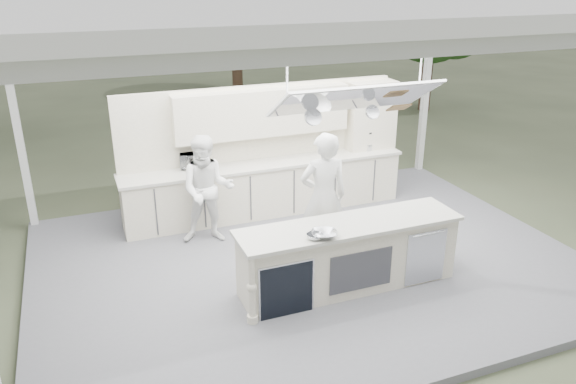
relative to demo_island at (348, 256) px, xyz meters
name	(u,v)px	position (x,y,z in m)	size (l,w,h in m)	color
ground	(308,266)	(-0.18, 0.91, -0.60)	(90.00, 90.00, 0.00)	#50573C
stage_deck	(308,262)	(-0.18, 0.91, -0.54)	(8.00, 6.00, 0.12)	#5F5E63
tent	(313,11)	(-0.18, 0.90, 3.11)	(8.20, 6.20, 3.86)	white
demo_island	(348,256)	(0.00, 0.00, 0.00)	(3.10, 0.79, 0.95)	#EFE7CA
back_counter	(266,187)	(-0.18, 2.81, 0.00)	(5.08, 0.72, 0.95)	#EFE7CA
back_wall_unit	(285,129)	(0.27, 3.03, 0.98)	(5.05, 0.48, 2.25)	#EFE7CA
tree_cluster	(166,4)	(-0.34, 10.68, 2.69)	(19.55, 9.40, 5.85)	#4C3426
head_chef	(323,197)	(0.04, 0.90, 0.51)	(0.72, 0.47, 1.96)	white
sous_chef	(207,190)	(-1.41, 2.08, 0.40)	(0.85, 0.66, 1.76)	white
toaster_oven	(195,160)	(-1.40, 2.99, 0.61)	(0.48, 0.33, 0.27)	#B1B3B8
bowl_large	(324,234)	(-0.47, -0.24, 0.51)	(0.32, 0.32, 0.08)	#ADAFB3
bowl_small	(315,236)	(-0.60, -0.24, 0.51)	(0.22, 0.22, 0.07)	silver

